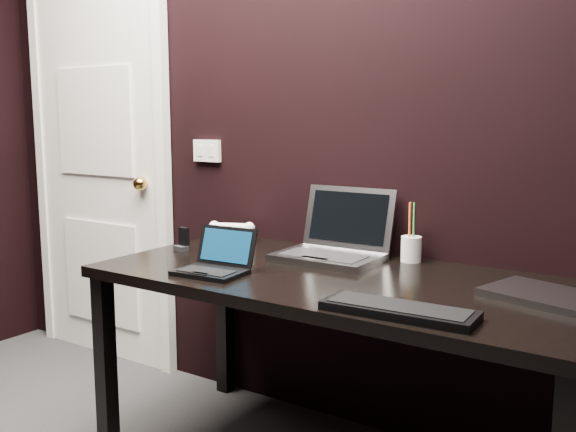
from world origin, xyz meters
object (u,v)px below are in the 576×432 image
Objects in this scene: desk at (340,297)px; ext_keyboard at (399,310)px; mobile_phone at (183,242)px; pen_cup at (411,248)px; silver_laptop at (333,246)px; desk_phone at (232,234)px; door at (100,161)px; netbook at (215,264)px; closed_laptop at (545,296)px.

ext_keyboard reaches higher than desk.
mobile_phone is (-1.08, 0.31, 0.02)m from ext_keyboard.
silver_laptop is at bearing -156.26° from pen_cup.
mobile_phone is 0.42× the size of pen_cup.
mobile_phone is at bearing -103.85° from desk_phone.
silver_laptop reaches higher than pen_cup.
silver_laptop is (-0.15, 0.21, 0.13)m from desk.
door is at bearing 161.37° from ext_keyboard.
mobile_phone is 0.91m from pen_cup.
netbook reaches higher than desk.
door is at bearing 173.82° from silver_laptop.
silver_laptop is at bearing 134.14° from ext_keyboard.
mobile_phone reaches higher than closed_laptop.
door is 2.13m from ext_keyboard.
silver_laptop is 0.29m from pen_cup.
mobile_phone is at bearing -177.16° from closed_laptop.
silver_laptop reaches higher than ext_keyboard.
silver_laptop is 1.83× the size of desk_phone.
desk_phone is 0.79m from pen_cup.
silver_laptop is at bearing 124.78° from desk.
desk is 4.52× the size of closed_laptop.
netbook reaches higher than closed_laptop.
mobile_phone is (0.92, -0.36, -0.27)m from door.
desk_phone is 0.94× the size of pen_cup.
desk is 4.43× the size of silver_laptop.
pen_cup reaches higher than mobile_phone.
desk is at bearing -109.70° from pen_cup.
pen_cup is (0.49, 0.54, 0.02)m from netbook.
door is at bearing 178.51° from pen_cup.
door reaches higher than desk_phone.
door reaches higher than netbook.
pen_cup is at bearing 110.12° from ext_keyboard.
closed_laptop is at bearing 15.94° from netbook.
door is at bearing 172.91° from desk_phone.
door is 1.26× the size of desk.
door is 1.73m from desk.
mobile_phone is at bearing 164.03° from ext_keyboard.
silver_laptop reaches higher than desk_phone.
silver_laptop is at bearing -6.18° from door.
pen_cup is at bearing 70.30° from desk.
silver_laptop is 0.62m from mobile_phone.
desk_phone is at bearing -7.09° from door.
desk is 0.66m from closed_laptop.
desk_phone reaches higher than desk.
closed_laptop is (2.29, -0.30, -0.29)m from door.
netbook is 0.55m from desk_phone.
closed_laptop is at bearing -7.55° from desk_phone.
closed_laptop is at bearing -9.55° from silver_laptop.
netbook is at bearing -150.53° from desk.
ext_keyboard is at bearing -15.97° from mobile_phone.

